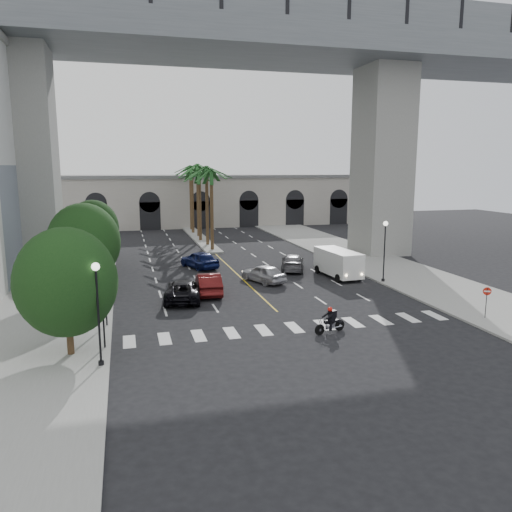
{
  "coord_description": "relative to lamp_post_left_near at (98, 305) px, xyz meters",
  "views": [
    {
      "loc": [
        -9.96,
        -29.72,
        9.91
      ],
      "look_at": [
        -0.48,
        6.0,
        3.25
      ],
      "focal_mm": 35.0,
      "sensor_mm": 36.0,
      "label": 1
    }
  ],
  "objects": [
    {
      "name": "car_e",
      "position": [
        8.43,
        23.41,
        -2.37
      ],
      "size": [
        3.68,
        5.36,
        1.69
      ],
      "primitive_type": "imported",
      "rotation": [
        0.0,
        0.0,
        3.52
      ],
      "color": "#111A50",
      "rests_on": "ground"
    },
    {
      "name": "median",
      "position": [
        11.4,
        43.0,
        -3.12
      ],
      "size": [
        2.0,
        24.0,
        0.2
      ],
      "primitive_type": "cube",
      "color": "gray",
      "rests_on": "ground"
    },
    {
      "name": "traffic_signal_near",
      "position": [
        0.1,
        2.5,
        -0.71
      ],
      "size": [
        0.25,
        0.18,
        3.65
      ],
      "color": "black",
      "rests_on": "ground"
    },
    {
      "name": "lamp_post_left_far",
      "position": [
        0.0,
        21.0,
        0.0
      ],
      "size": [
        0.4,
        0.4,
        5.35
      ],
      "color": "black",
      "rests_on": "ground"
    },
    {
      "name": "car_b",
      "position": [
        7.62,
        13.16,
        -2.38
      ],
      "size": [
        2.13,
        5.21,
        1.68
      ],
      "primitive_type": "imported",
      "rotation": [
        0.0,
        0.0,
        3.07
      ],
      "color": "#511010",
      "rests_on": "ground"
    },
    {
      "name": "do_not_enter_sign",
      "position": [
        23.98,
        1.76,
        -1.62
      ],
      "size": [
        0.51,
        0.24,
        2.2
      ],
      "rotation": [
        0.0,
        0.0,
        -0.4
      ],
      "color": "black",
      "rests_on": "ground"
    },
    {
      "name": "palm_c",
      "position": [
        11.2,
        41.0,
        5.69
      ],
      "size": [
        3.2,
        3.2,
        10.1
      ],
      "color": "#47331E",
      "rests_on": "ground"
    },
    {
      "name": "car_a",
      "position": [
        12.9,
        15.93,
        -2.44
      ],
      "size": [
        3.51,
        4.95,
        1.56
      ],
      "primitive_type": "imported",
      "rotation": [
        0.0,
        0.0,
        3.55
      ],
      "color": "#ABAAAF",
      "rests_on": "ground"
    },
    {
      "name": "palm_b",
      "position": [
        11.5,
        37.0,
        6.15
      ],
      "size": [
        3.2,
        3.2,
        10.6
      ],
      "color": "#47331E",
      "rests_on": "ground"
    },
    {
      "name": "traffic_signal_far",
      "position": [
        0.1,
        6.5,
        -0.71
      ],
      "size": [
        0.25,
        0.18,
        3.65
      ],
      "color": "black",
      "rests_on": "ground"
    },
    {
      "name": "ground",
      "position": [
        11.4,
        5.0,
        -3.22
      ],
      "size": [
        140.0,
        140.0,
        0.0
      ],
      "primitive_type": "plane",
      "color": "black",
      "rests_on": "ground"
    },
    {
      "name": "street_tree_near",
      "position": [
        -1.6,
        2.0,
        0.8
      ],
      "size": [
        5.2,
        5.2,
        6.89
      ],
      "color": "#382616",
      "rests_on": "ground"
    },
    {
      "name": "pedestrian_b",
      "position": [
        -1.06,
        7.7,
        -2.31
      ],
      "size": [
        0.84,
        0.72,
        1.52
      ],
      "primitive_type": "imported",
      "rotation": [
        0.0,
        0.0,
        -0.21
      ],
      "color": "black",
      "rests_on": "sidewalk_left"
    },
    {
      "name": "cargo_van",
      "position": [
        19.98,
        16.12,
        -1.85
      ],
      "size": [
        2.66,
        5.9,
        2.46
      ],
      "rotation": [
        0.0,
        0.0,
        0.07
      ],
      "color": "white",
      "rests_on": "ground"
    },
    {
      "name": "palm_a",
      "position": [
        11.4,
        33.0,
        5.88
      ],
      "size": [
        3.2,
        3.2,
        10.3
      ],
      "color": "#47331E",
      "rests_on": "ground"
    },
    {
      "name": "motorcycle_rider",
      "position": [
        13.21,
        2.03,
        -2.49
      ],
      "size": [
        2.17,
        0.86,
        1.62
      ],
      "rotation": [
        0.0,
        0.0,
        0.31
      ],
      "color": "black",
      "rests_on": "ground"
    },
    {
      "name": "bridge",
      "position": [
        14.82,
        27.0,
        15.29
      ],
      "size": [
        75.0,
        13.0,
        26.0
      ],
      "color": "gray",
      "rests_on": "ground"
    },
    {
      "name": "pedestrian_a",
      "position": [
        -1.91,
        10.41,
        -2.12
      ],
      "size": [
        0.79,
        0.61,
        1.91
      ],
      "primitive_type": "imported",
      "rotation": [
        0.0,
        0.0,
        -0.24
      ],
      "color": "black",
      "rests_on": "sidewalk_left"
    },
    {
      "name": "lamp_post_left_near",
      "position": [
        0.0,
        0.0,
        0.0
      ],
      "size": [
        0.4,
        0.4,
        5.35
      ],
      "color": "black",
      "rests_on": "ground"
    },
    {
      "name": "palm_d",
      "position": [
        11.55,
        45.0,
        6.43
      ],
      "size": [
        3.2,
        3.2,
        10.9
      ],
      "color": "#47331E",
      "rests_on": "ground"
    },
    {
      "name": "sidewalk_left",
      "position": [
        -3.6,
        20.0,
        -3.15
      ],
      "size": [
        8.0,
        100.0,
        0.15
      ],
      "primitive_type": "cube",
      "color": "gray",
      "rests_on": "ground"
    },
    {
      "name": "pier_building",
      "position": [
        11.4,
        60.0,
        1.04
      ],
      "size": [
        71.0,
        10.5,
        8.5
      ],
      "color": "#B4ACA1",
      "rests_on": "ground"
    },
    {
      "name": "sidewalk_right",
      "position": [
        26.4,
        20.0,
        -3.15
      ],
      "size": [
        8.0,
        100.0,
        0.15
      ],
      "primitive_type": "cube",
      "color": "gray",
      "rests_on": "ground"
    },
    {
      "name": "street_tree_far",
      "position": [
        -1.6,
        27.0,
        0.68
      ],
      "size": [
        5.04,
        5.04,
        6.68
      ],
      "color": "#382616",
      "rests_on": "ground"
    },
    {
      "name": "palm_f",
      "position": [
        11.6,
        53.0,
        6.24
      ],
      "size": [
        3.2,
        3.2,
        10.7
      ],
      "color": "#47331E",
      "rests_on": "ground"
    },
    {
      "name": "street_tree_mid",
      "position": [
        -1.6,
        15.0,
        0.99
      ],
      "size": [
        5.44,
        5.44,
        7.21
      ],
      "color": "#382616",
      "rests_on": "ground"
    },
    {
      "name": "car_d",
      "position": [
        16.99,
        20.1,
        -2.46
      ],
      "size": [
        3.78,
        5.69,
        1.53
      ],
      "primitive_type": "imported",
      "rotation": [
        0.0,
        0.0,
        2.8
      ],
      "color": "#5B5A5F",
      "rests_on": "ground"
    },
    {
      "name": "lamp_post_right",
      "position": [
        22.8,
        13.0,
        0.0
      ],
      "size": [
        0.4,
        0.4,
        5.35
      ],
      "color": "black",
      "rests_on": "ground"
    },
    {
      "name": "car_c",
      "position": [
        5.5,
        11.71,
        -2.45
      ],
      "size": [
        3.55,
        5.95,
        1.55
      ],
      "primitive_type": "imported",
      "rotation": [
        0.0,
        0.0,
        2.96
      ],
      "color": "black",
      "rests_on": "ground"
    },
    {
      "name": "palm_e",
      "position": [
        11.3,
        49.0,
        5.97
      ],
      "size": [
        3.2,
        3.2,
        10.4
      ],
      "color": "#47331E",
      "rests_on": "ground"
    }
  ]
}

